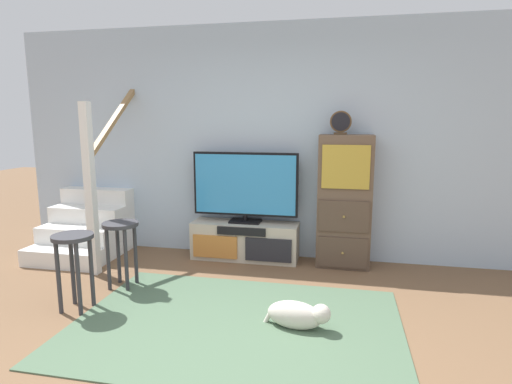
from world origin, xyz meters
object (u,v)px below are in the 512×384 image
at_px(desk_clock, 341,123).
at_px(media_console, 245,241).
at_px(bar_stool_near, 74,254).
at_px(bar_stool_far, 121,239).
at_px(television, 245,186).
at_px(side_cabinet, 344,202).
at_px(dog, 298,315).

bearing_deg(desk_clock, media_console, 179.74).
xyz_separation_m(bar_stool_near, bar_stool_far, (0.14, 0.53, -0.01)).
distance_m(television, side_cabinet, 1.13).
relative_size(desk_clock, bar_stool_far, 0.39).
distance_m(television, bar_stool_near, 2.00).
relative_size(desk_clock, dog, 0.47).
relative_size(side_cabinet, bar_stool_near, 2.19).
distance_m(side_cabinet, desk_clock, 0.86).
height_order(bar_stool_near, dog, bar_stool_near).
xyz_separation_m(desk_clock, dog, (-0.27, -1.54, -1.47)).
relative_size(media_console, dog, 2.30).
distance_m(side_cabinet, bar_stool_far, 2.37).
bearing_deg(television, dog, -63.28).
bearing_deg(bar_stool_far, television, 47.80).
distance_m(television, desk_clock, 1.28).
xyz_separation_m(bar_stool_far, dog, (1.77, -0.49, -0.37)).
relative_size(desk_clock, bar_stool_near, 0.38).
bearing_deg(television, side_cabinet, -0.69).
bearing_deg(bar_stool_near, bar_stool_far, 75.53).
height_order(media_console, bar_stool_far, bar_stool_far).
xyz_separation_m(side_cabinet, bar_stool_near, (-2.24, -1.60, -0.23)).
xyz_separation_m(media_console, desk_clock, (1.06, -0.00, 1.37)).
height_order(television, desk_clock, desk_clock).
bearing_deg(desk_clock, bar_stool_near, -143.89).
xyz_separation_m(desk_clock, bar_stool_near, (-2.17, -1.58, -1.09)).
xyz_separation_m(television, dog, (0.79, -1.57, -0.75)).
bearing_deg(bar_stool_far, media_console, 47.16).
bearing_deg(side_cabinet, dog, -102.10).
xyz_separation_m(side_cabinet, dog, (-0.33, -1.56, -0.61)).
bearing_deg(side_cabinet, bar_stool_near, -144.48).
xyz_separation_m(media_console, side_cabinet, (1.12, 0.01, 0.51)).
bearing_deg(bar_stool_near, television, 55.30).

